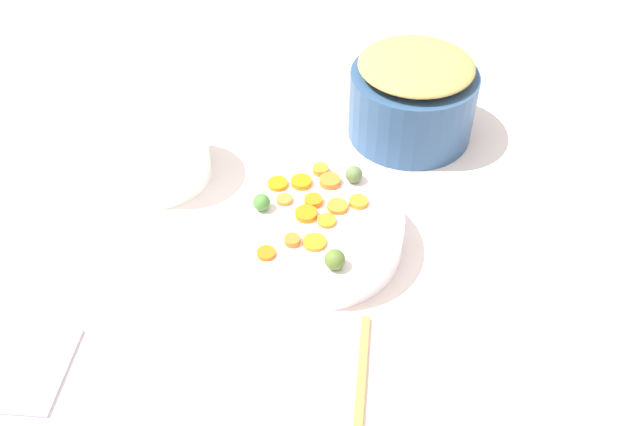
# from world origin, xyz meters

# --- Properties ---
(tabletop) EXTENTS (2.40, 2.40, 0.02)m
(tabletop) POSITION_xyz_m (0.00, 0.00, 0.01)
(tabletop) COLOR white
(tabletop) RESTS_ON ground
(serving_bowl_carrots) EXTENTS (0.29, 0.29, 0.07)m
(serving_bowl_carrots) POSITION_xyz_m (-0.02, 0.01, 0.06)
(serving_bowl_carrots) COLOR white
(serving_bowl_carrots) RESTS_ON tabletop
(metal_pot) EXTENTS (0.26, 0.26, 0.15)m
(metal_pot) POSITION_xyz_m (0.15, 0.36, 0.09)
(metal_pot) COLOR #2D4D77
(metal_pot) RESTS_ON tabletop
(stuffing_mound) EXTENTS (0.23, 0.23, 0.04)m
(stuffing_mound) POSITION_xyz_m (0.15, 0.36, 0.19)
(stuffing_mound) COLOR tan
(stuffing_mound) RESTS_ON metal_pot
(carrot_slice_0) EXTENTS (0.05, 0.05, 0.01)m
(carrot_slice_0) POSITION_xyz_m (-0.04, 0.01, 0.10)
(carrot_slice_0) COLOR orange
(carrot_slice_0) RESTS_ON serving_bowl_carrots
(carrot_slice_1) EXTENTS (0.05, 0.05, 0.01)m
(carrot_slice_1) POSITION_xyz_m (-0.10, 0.09, 0.10)
(carrot_slice_1) COLOR orange
(carrot_slice_1) RESTS_ON serving_bowl_carrots
(carrot_slice_2) EXTENTS (0.04, 0.04, 0.01)m
(carrot_slice_2) POSITION_xyz_m (-0.01, -0.00, 0.10)
(carrot_slice_2) COLOR orange
(carrot_slice_2) RESTS_ON serving_bowl_carrots
(carrot_slice_3) EXTENTS (0.04, 0.04, 0.01)m
(carrot_slice_3) POSITION_xyz_m (0.01, 0.04, 0.10)
(carrot_slice_3) COLOR orange
(carrot_slice_3) RESTS_ON serving_bowl_carrots
(carrot_slice_4) EXTENTS (0.03, 0.03, 0.01)m
(carrot_slice_4) POSITION_xyz_m (0.05, 0.05, 0.10)
(carrot_slice_4) COLOR orange
(carrot_slice_4) RESTS_ON serving_bowl_carrots
(carrot_slice_5) EXTENTS (0.05, 0.05, 0.01)m
(carrot_slice_5) POSITION_xyz_m (-0.02, -0.05, 0.10)
(carrot_slice_5) COLOR orange
(carrot_slice_5) RESTS_ON serving_bowl_carrots
(carrot_slice_6) EXTENTS (0.05, 0.05, 0.01)m
(carrot_slice_6) POSITION_xyz_m (-0.06, 0.09, 0.10)
(carrot_slice_6) COLOR orange
(carrot_slice_6) RESTS_ON serving_bowl_carrots
(carrot_slice_7) EXTENTS (0.05, 0.05, 0.01)m
(carrot_slice_7) POSITION_xyz_m (-0.01, 0.10, 0.10)
(carrot_slice_7) COLOR orange
(carrot_slice_7) RESTS_ON serving_bowl_carrots
(carrot_slice_8) EXTENTS (0.03, 0.03, 0.01)m
(carrot_slice_8) POSITION_xyz_m (-0.06, -0.05, 0.10)
(carrot_slice_8) COLOR orange
(carrot_slice_8) RESTS_ON serving_bowl_carrots
(carrot_slice_9) EXTENTS (0.04, 0.04, 0.01)m
(carrot_slice_9) POSITION_xyz_m (-0.03, 0.13, 0.10)
(carrot_slice_9) COLOR orange
(carrot_slice_9) RESTS_ON serving_bowl_carrots
(carrot_slice_10) EXTENTS (0.04, 0.04, 0.01)m
(carrot_slice_10) POSITION_xyz_m (-0.03, 0.05, 0.10)
(carrot_slice_10) COLOR orange
(carrot_slice_10) RESTS_ON serving_bowl_carrots
(carrot_slice_11) EXTENTS (0.03, 0.03, 0.01)m
(carrot_slice_11) POSITION_xyz_m (-0.10, -0.08, 0.10)
(carrot_slice_11) COLOR orange
(carrot_slice_11) RESTS_ON serving_bowl_carrots
(carrot_slice_12) EXTENTS (0.03, 0.03, 0.01)m
(carrot_slice_12) POSITION_xyz_m (-0.08, 0.05, 0.10)
(carrot_slice_12) COLOR orange
(carrot_slice_12) RESTS_ON serving_bowl_carrots
(brussels_sprout_0) EXTENTS (0.03, 0.03, 0.03)m
(brussels_sprout_0) POSITION_xyz_m (0.01, -0.10, 0.11)
(brussels_sprout_0) COLOR #546F2C
(brussels_sprout_0) RESTS_ON serving_bowl_carrots
(brussels_sprout_1) EXTENTS (0.03, 0.03, 0.03)m
(brussels_sprout_1) POSITION_xyz_m (-0.12, 0.03, 0.11)
(brussels_sprout_1) COLOR #498838
(brussels_sprout_1) RESTS_ON serving_bowl_carrots
(brussels_sprout_2) EXTENTS (0.03, 0.03, 0.03)m
(brussels_sprout_2) POSITION_xyz_m (0.04, 0.11, 0.11)
(brussels_sprout_2) COLOR #5A7441
(brussels_sprout_2) RESTS_ON serving_bowl_carrots
(casserole_dish) EXTENTS (0.20, 0.20, 0.12)m
(casserole_dish) POSITION_xyz_m (-0.35, 0.18, 0.08)
(casserole_dish) COLOR white
(casserole_dish) RESTS_ON tabletop
(dish_towel) EXTENTS (0.19, 0.15, 0.01)m
(dish_towel) POSITION_xyz_m (-0.48, -0.27, 0.02)
(dish_towel) COLOR #A7A5BE
(dish_towel) RESTS_ON tabletop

